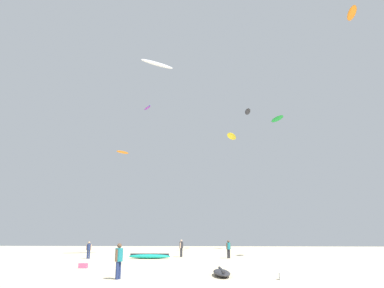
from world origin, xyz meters
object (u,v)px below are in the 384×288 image
object	(u,v)px
person_right	(181,247)
kite_aloft_5	(352,13)
cooler_box	(83,266)
kite_aloft_0	(157,64)
kite_aloft_4	(248,112)
gear_bag	(285,276)
person_midground	(89,249)
kite_grounded_mid	(150,256)
kite_aloft_3	(232,136)
person_foreground	(119,258)
kite_aloft_1	(147,108)
kite_aloft_2	(123,152)
kite_grounded_near	(222,272)
kite_aloft_6	(277,119)
person_left	(228,248)

from	to	relation	value
person_right	kite_aloft_5	xyz separation A→B (m)	(17.89, -4.79, 23.32)
cooler_box	kite_aloft_0	xyz separation A→B (m)	(2.34, 13.90, 21.85)
kite_aloft_0	kite_aloft_4	world-z (taller)	kite_aloft_0
person_right	gear_bag	size ratio (longest dim) A/B	3.07
cooler_box	person_midground	bearing A→B (deg)	107.33
kite_grounded_mid	kite_aloft_3	world-z (taller)	kite_aloft_3
cooler_box	kite_aloft_5	world-z (taller)	kite_aloft_5
person_foreground	gear_bag	distance (m)	8.41
person_right	kite_aloft_1	world-z (taller)	kite_aloft_1
kite_grounded_mid	kite_aloft_3	xyz separation A→B (m)	(8.90, 15.43, 15.91)
kite_aloft_2	cooler_box	bearing A→B (deg)	-80.94
kite_aloft_2	kite_aloft_5	distance (m)	32.35
gear_bag	kite_aloft_3	xyz separation A→B (m)	(-0.72, 31.33, 15.98)
kite_aloft_0	kite_aloft_2	world-z (taller)	kite_aloft_0
kite_aloft_3	kite_aloft_4	size ratio (longest dim) A/B	1.13
cooler_box	kite_aloft_1	distance (m)	38.23
kite_grounded_near	gear_bag	world-z (taller)	kite_grounded_near
person_midground	kite_grounded_near	world-z (taller)	person_midground
gear_bag	kite_aloft_6	size ratio (longest dim) A/B	0.15
kite_aloft_1	kite_aloft_5	distance (m)	33.80
kite_grounded_near	kite_aloft_1	xyz separation A→B (m)	(-11.15, 35.00, 22.55)
kite_grounded_mid	kite_aloft_0	distance (m)	22.09
kite_aloft_0	kite_aloft_6	bearing A→B (deg)	46.08
person_midground	kite_grounded_near	xyz separation A→B (m)	(12.30, -14.15, -0.74)
person_left	gear_bag	size ratio (longest dim) A/B	3.00
cooler_box	kite_aloft_1	world-z (taller)	kite_aloft_1
kite_grounded_mid	gear_bag	xyz separation A→B (m)	(9.62, -15.90, -0.07)
kite_aloft_1	kite_aloft_3	bearing A→B (deg)	-20.77
person_midground	kite_aloft_0	world-z (taller)	kite_aloft_0
kite_grounded_near	gear_bag	size ratio (longest dim) A/B	5.72
kite_aloft_4	person_left	bearing A→B (deg)	-102.30
person_midground	person_right	xyz separation A→B (m)	(8.55, 3.26, 0.08)
person_midground	cooler_box	size ratio (longest dim) A/B	2.81
kite_aloft_2	kite_aloft_6	distance (m)	25.89
kite_grounded_mid	cooler_box	world-z (taller)	kite_grounded_mid
person_foreground	kite_aloft_5	xyz separation A→B (m)	(19.36, 14.46, 23.31)
person_right	kite_aloft_2	distance (m)	17.85
person_midground	kite_aloft_5	size ratio (longest dim) A/B	0.55
kite_grounded_mid	cooler_box	size ratio (longest dim) A/B	7.14
kite_grounded_mid	kite_aloft_4	bearing A→B (deg)	61.23
person_foreground	kite_grounded_mid	world-z (taller)	person_foreground
person_foreground	kite_grounded_mid	size ratio (longest dim) A/B	0.44
kite_grounded_mid	kite_aloft_0	bearing A→B (deg)	95.68
person_midground	person_left	distance (m)	13.38
kite_aloft_4	person_midground	bearing A→B (deg)	-128.80
gear_bag	kite_aloft_5	bearing A→B (deg)	52.01
person_foreground	person_left	size ratio (longest dim) A/B	1.04
person_left	gear_bag	world-z (taller)	person_left
person_right	kite_aloft_6	world-z (taller)	kite_aloft_6
person_midground	person_right	world-z (taller)	person_right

